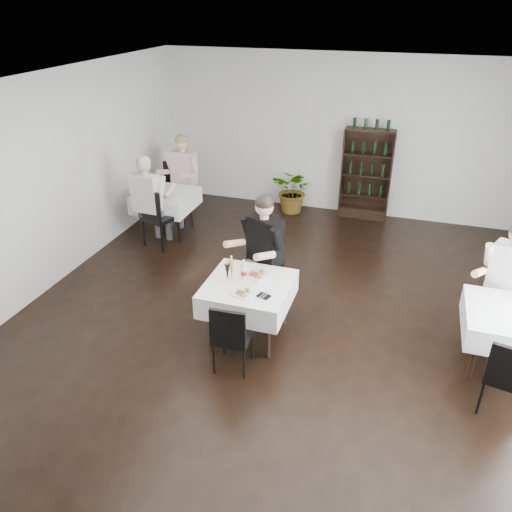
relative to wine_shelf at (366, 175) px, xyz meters
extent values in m
plane|color=black|center=(-0.60, -4.31, -0.85)|extent=(9.00, 9.00, 0.00)
plane|color=white|center=(-0.60, -4.31, 2.15)|extent=(9.00, 9.00, 0.00)
plane|color=silver|center=(-0.60, 0.19, 0.65)|extent=(7.00, 0.00, 7.00)
plane|color=silver|center=(-4.10, -4.31, 0.65)|extent=(0.00, 9.00, 9.00)
cube|color=black|center=(0.00, 0.01, -0.75)|extent=(0.90, 0.28, 0.20)
cylinder|color=black|center=(-1.27, -4.68, -0.49)|extent=(0.06, 0.06, 0.71)
cylinder|color=black|center=(-1.27, -3.95, -0.49)|extent=(0.06, 0.06, 0.71)
cylinder|color=black|center=(-0.53, -4.68, -0.49)|extent=(0.06, 0.06, 0.71)
cylinder|color=black|center=(-0.53, -3.95, -0.49)|extent=(0.06, 0.06, 0.71)
cube|color=black|center=(-0.90, -4.31, -0.12)|extent=(0.85, 0.85, 0.04)
cube|color=white|center=(-0.90, -4.31, -0.23)|extent=(1.03, 1.03, 0.30)
cylinder|color=black|center=(-3.64, -2.15, -0.49)|extent=(0.06, 0.06, 0.71)
cylinder|color=black|center=(-3.64, -1.47, -0.49)|extent=(0.06, 0.06, 0.71)
cylinder|color=black|center=(-2.96, -2.15, -0.49)|extent=(0.06, 0.06, 0.71)
cylinder|color=black|center=(-2.96, -1.47, -0.49)|extent=(0.06, 0.06, 0.71)
cube|color=black|center=(-3.30, -1.81, -0.12)|extent=(0.80, 0.80, 0.04)
cube|color=white|center=(-3.30, -1.81, -0.23)|extent=(0.98, 0.98, 0.30)
cylinder|color=black|center=(1.76, -4.35, -0.49)|extent=(0.06, 0.06, 0.71)
cylinder|color=black|center=(1.76, -3.67, -0.49)|extent=(0.06, 0.06, 0.71)
cube|color=black|center=(2.10, -4.01, -0.12)|extent=(0.80, 0.80, 0.04)
cube|color=white|center=(2.10, -4.01, -0.23)|extent=(0.98, 0.98, 0.30)
imported|color=#285C1F|center=(-1.35, -0.18, -0.40)|extent=(0.96, 0.88, 0.90)
cylinder|color=black|center=(-0.92, -3.97, -0.65)|extent=(0.03, 0.03, 0.39)
cylinder|color=black|center=(-1.01, -3.64, -0.65)|extent=(0.03, 0.03, 0.39)
cylinder|color=black|center=(-0.59, -3.88, -0.65)|extent=(0.03, 0.03, 0.39)
cylinder|color=black|center=(-0.68, -3.55, -0.65)|extent=(0.03, 0.03, 0.39)
cube|color=black|center=(-0.80, -3.76, -0.43)|extent=(0.48, 0.48, 0.06)
cube|color=black|center=(-0.84, -3.59, -0.20)|extent=(0.39, 0.14, 0.43)
cylinder|color=black|center=(-0.71, -4.76, -0.64)|extent=(0.03, 0.03, 0.41)
cylinder|color=black|center=(-0.68, -5.12, -0.64)|extent=(0.03, 0.03, 0.41)
cylinder|color=black|center=(-1.06, -4.78, -0.64)|extent=(0.03, 0.03, 0.41)
cylinder|color=black|center=(-1.04, -5.14, -0.64)|extent=(0.03, 0.03, 0.41)
cube|color=black|center=(-0.87, -4.95, -0.41)|extent=(0.43, 0.43, 0.06)
cube|color=black|center=(-0.86, -5.14, -0.17)|extent=(0.41, 0.07, 0.44)
cylinder|color=black|center=(-3.58, -1.50, -0.60)|extent=(0.04, 0.04, 0.50)
cylinder|color=black|center=(-3.66, -1.07, -0.60)|extent=(0.04, 0.04, 0.50)
cylinder|color=black|center=(-3.16, -1.42, -0.60)|extent=(0.04, 0.04, 0.50)
cylinder|color=black|center=(-3.24, -0.99, -0.60)|extent=(0.04, 0.04, 0.50)
cube|color=black|center=(-3.41, -1.24, -0.32)|extent=(0.58, 0.58, 0.08)
cube|color=black|center=(-3.46, -1.02, -0.03)|extent=(0.50, 0.15, 0.54)
cylinder|color=black|center=(-2.90, -2.17, -0.60)|extent=(0.04, 0.04, 0.49)
cylinder|color=black|center=(-3.02, -2.58, -0.60)|extent=(0.04, 0.04, 0.49)
cylinder|color=black|center=(-3.30, -2.05, -0.60)|extent=(0.04, 0.04, 0.49)
cylinder|color=black|center=(-3.43, -2.46, -0.60)|extent=(0.04, 0.04, 0.49)
cube|color=black|center=(-3.16, -2.32, -0.33)|extent=(0.61, 0.61, 0.07)
cube|color=black|center=(-3.23, -2.53, -0.04)|extent=(0.48, 0.19, 0.53)
cylinder|color=black|center=(2.10, -3.68, -0.61)|extent=(0.04, 0.04, 0.47)
cylinder|color=black|center=(1.93, -3.31, -0.61)|extent=(0.04, 0.04, 0.47)
cylinder|color=black|center=(2.31, -3.14, -0.61)|extent=(0.04, 0.04, 0.47)
cube|color=black|center=(2.21, -3.41, -0.34)|extent=(0.62, 0.62, 0.07)
cube|color=black|center=(2.12, -3.21, -0.07)|extent=(0.45, 0.24, 0.51)
cylinder|color=black|center=(1.89, -4.52, -0.64)|extent=(0.03, 0.03, 0.42)
cylinder|color=black|center=(1.82, -4.87, -0.64)|extent=(0.03, 0.03, 0.42)
cube|color=black|center=(2.03, -4.73, -0.40)|extent=(0.50, 0.50, 0.06)
cube|color=black|center=(1.99, -4.92, -0.15)|extent=(0.42, 0.13, 0.46)
cube|color=#3C3B43|center=(-1.10, -3.75, -0.20)|extent=(0.34, 0.51, 0.16)
cylinder|color=#3C3B43|center=(-1.18, -3.94, -0.57)|extent=(0.13, 0.13, 0.56)
cube|color=#3C3B43|center=(-0.89, -3.84, -0.20)|extent=(0.34, 0.51, 0.16)
cylinder|color=#3C3B43|center=(-0.97, -4.03, -0.57)|extent=(0.13, 0.13, 0.56)
cube|color=black|center=(-0.90, -3.60, 0.18)|extent=(0.52, 0.42, 0.63)
cylinder|color=#D8AB87|center=(-1.27, -3.77, 0.15)|extent=(0.23, 0.36, 0.18)
cylinder|color=#D8AB87|center=(-0.79, -3.99, 0.15)|extent=(0.23, 0.36, 0.18)
sphere|color=#D8AB87|center=(-0.91, -3.62, 0.66)|extent=(0.24, 0.24, 0.24)
sphere|color=black|center=(-0.91, -3.62, 0.69)|extent=(0.24, 0.24, 0.24)
cube|color=#3C3B43|center=(-3.38, -1.33, -0.21)|extent=(0.21, 0.49, 0.16)
cylinder|color=#3C3B43|center=(-3.40, -1.54, -0.57)|extent=(0.13, 0.13, 0.56)
cube|color=#3C3B43|center=(-3.15, -1.36, -0.21)|extent=(0.21, 0.49, 0.16)
cylinder|color=#3C3B43|center=(-3.17, -1.56, -0.57)|extent=(0.13, 0.13, 0.56)
cube|color=beige|center=(-3.24, -1.13, 0.17)|extent=(0.48, 0.30, 0.63)
cylinder|color=#D8AB87|center=(-3.54, -1.41, 0.15)|extent=(0.13, 0.36, 0.18)
cylinder|color=#D8AB87|center=(-3.01, -1.46, 0.15)|extent=(0.13, 0.36, 0.18)
sphere|color=#D8AB87|center=(-3.25, -1.15, 0.65)|extent=(0.24, 0.24, 0.24)
sphere|color=olive|center=(-3.25, -1.15, 0.69)|extent=(0.24, 0.24, 0.24)
cube|color=#3C3B43|center=(-3.16, -2.28, -0.22)|extent=(0.19, 0.48, 0.16)
cylinder|color=#3C3B43|center=(-3.15, -2.08, -0.57)|extent=(0.12, 0.12, 0.55)
cube|color=#3C3B43|center=(-3.38, -2.27, -0.22)|extent=(0.19, 0.48, 0.16)
cylinder|color=#3C3B43|center=(-3.37, -2.07, -0.57)|extent=(0.12, 0.12, 0.55)
cube|color=silver|center=(-3.28, -2.49, 0.15)|extent=(0.46, 0.28, 0.62)
cylinder|color=#D8AB87|center=(-3.01, -2.20, 0.13)|extent=(0.11, 0.35, 0.17)
cylinder|color=#D8AB87|center=(-3.52, -2.17, 0.13)|extent=(0.11, 0.35, 0.17)
sphere|color=#D8AB87|center=(-3.28, -2.47, 0.63)|extent=(0.24, 0.24, 0.24)
sphere|color=beige|center=(-3.28, -2.47, 0.66)|extent=(0.24, 0.24, 0.24)
cube|color=#3C3B43|center=(1.91, -3.52, -0.23)|extent=(0.34, 0.49, 0.16)
cylinder|color=#3C3B43|center=(1.83, -3.70, -0.57)|extent=(0.12, 0.12, 0.54)
cube|color=#3C3B43|center=(2.12, -3.61, -0.23)|extent=(0.34, 0.49, 0.16)
cylinder|color=#3C3B43|center=(2.03, -3.80, -0.57)|extent=(0.12, 0.12, 0.54)
cube|color=silver|center=(2.10, -3.38, 0.14)|extent=(0.51, 0.41, 0.61)
cylinder|color=#D8AB87|center=(1.75, -3.54, 0.12)|extent=(0.22, 0.35, 0.17)
cube|color=white|center=(-0.85, -4.12, -0.07)|extent=(0.35, 0.35, 0.02)
cube|color=maroon|center=(-0.88, -4.14, -0.04)|extent=(0.12, 0.10, 0.03)
sphere|color=#457C21|center=(-0.79, -4.08, -0.03)|extent=(0.06, 0.06, 0.06)
cube|color=brown|center=(-0.83, -4.18, -0.05)|extent=(0.12, 0.12, 0.02)
cube|color=white|center=(-0.88, -4.57, -0.07)|extent=(0.28, 0.28, 0.02)
cube|color=maroon|center=(-0.91, -4.59, -0.05)|extent=(0.10, 0.08, 0.02)
sphere|color=#457C21|center=(-0.82, -4.54, -0.03)|extent=(0.05, 0.05, 0.05)
cube|color=brown|center=(-0.86, -4.63, -0.05)|extent=(0.10, 0.10, 0.02)
cone|color=black|center=(-1.16, -4.32, 0.03)|extent=(0.06, 0.06, 0.22)
cylinder|color=silver|center=(-1.16, -4.32, 0.17)|extent=(0.02, 0.02, 0.06)
cone|color=#BD8B30|center=(-1.13, -4.27, 0.05)|extent=(0.07, 0.07, 0.25)
cylinder|color=silver|center=(-1.13, -4.27, 0.21)|extent=(0.02, 0.02, 0.06)
cylinder|color=silver|center=(-0.98, -4.25, 0.04)|extent=(0.07, 0.07, 0.22)
cylinder|color=#BD0E0A|center=(-0.98, -4.25, 0.02)|extent=(0.07, 0.07, 0.06)
cylinder|color=silver|center=(-0.98, -4.25, 0.17)|extent=(0.03, 0.03, 0.06)
cube|color=black|center=(-0.63, -4.54, -0.07)|extent=(0.18, 0.16, 0.01)
cylinder|color=silver|center=(-0.65, -4.54, -0.06)|extent=(0.06, 0.17, 0.01)
cylinder|color=silver|center=(-0.61, -4.54, -0.06)|extent=(0.05, 0.17, 0.01)
camera|label=1|loc=(0.80, -9.26, 3.07)|focal=35.00mm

